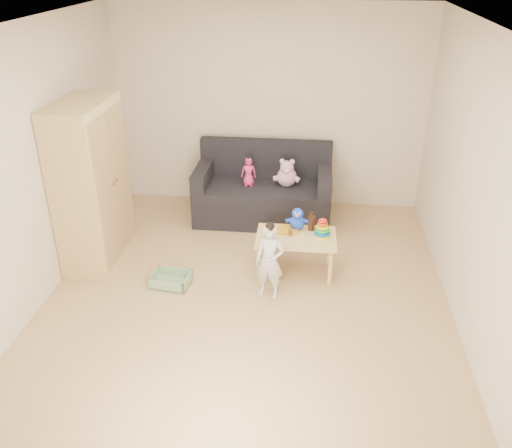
# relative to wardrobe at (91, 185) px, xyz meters

# --- Properties ---
(room) EXTENTS (4.50, 4.50, 4.50)m
(room) POSITION_rel_wardrobe_xyz_m (1.74, -0.49, 0.41)
(room) COLOR tan
(room) RESTS_ON ground
(wardrobe) EXTENTS (0.50, 0.99, 1.79)m
(wardrobe) POSITION_rel_wardrobe_xyz_m (0.00, 0.00, 0.00)
(wardrobe) COLOR tan
(wardrobe) RESTS_ON ground
(sofa) EXTENTS (1.70, 0.85, 0.48)m
(sofa) POSITION_rel_wardrobe_xyz_m (1.72, 1.20, -0.65)
(sofa) COLOR black
(sofa) RESTS_ON ground
(play_table) EXTENTS (0.85, 0.54, 0.44)m
(play_table) POSITION_rel_wardrobe_xyz_m (2.20, -0.06, -0.67)
(play_table) COLOR #EBD581
(play_table) RESTS_ON ground
(storage_bin) EXTENTS (0.43, 0.35, 0.12)m
(storage_bin) POSITION_rel_wardrobe_xyz_m (0.92, -0.45, -0.83)
(storage_bin) COLOR gray
(storage_bin) RESTS_ON ground
(toddler) EXTENTS (0.32, 0.25, 0.78)m
(toddler) POSITION_rel_wardrobe_xyz_m (1.96, -0.52, -0.50)
(toddler) COLOR silver
(toddler) RESTS_ON ground
(pink_bear) EXTENTS (0.31, 0.28, 0.30)m
(pink_bear) POSITION_rel_wardrobe_xyz_m (2.02, 1.18, -0.27)
(pink_bear) COLOR #D099AE
(pink_bear) RESTS_ON sofa
(doll) EXTENTS (0.19, 0.14, 0.35)m
(doll) POSITION_rel_wardrobe_xyz_m (1.54, 1.14, -0.24)
(doll) COLOR #EC2C75
(doll) RESTS_ON sofa
(ring_stacker) EXTENTS (0.17, 0.17, 0.20)m
(ring_stacker) POSITION_rel_wardrobe_xyz_m (2.47, -0.03, -0.37)
(ring_stacker) COLOR #FFFE0D
(ring_stacker) RESTS_ON play_table
(brown_bottle) EXTENTS (0.07, 0.07, 0.21)m
(brown_bottle) POSITION_rel_wardrobe_xyz_m (2.35, 0.10, -0.36)
(brown_bottle) COLOR black
(brown_bottle) RESTS_ON play_table
(blue_plush) EXTENTS (0.23, 0.19, 0.25)m
(blue_plush) POSITION_rel_wardrobe_xyz_m (2.20, 0.11, -0.33)
(blue_plush) COLOR blue
(blue_plush) RESTS_ON play_table
(wooden_figure) EXTENTS (0.05, 0.05, 0.10)m
(wooden_figure) POSITION_rel_wardrobe_xyz_m (2.14, -0.07, -0.40)
(wooden_figure) COLOR brown
(wooden_figure) RESTS_ON play_table
(yellow_book) EXTENTS (0.23, 0.23, 0.02)m
(yellow_book) POSITION_rel_wardrobe_xyz_m (2.10, 0.06, -0.44)
(yellow_book) COLOR orange
(yellow_book) RESTS_ON play_table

